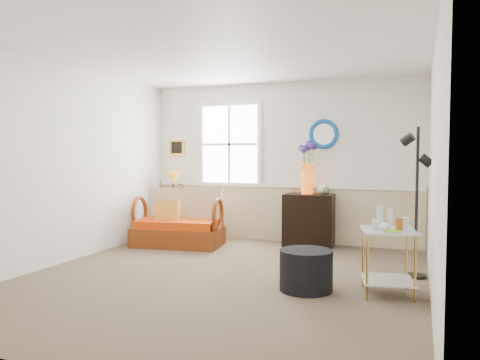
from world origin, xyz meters
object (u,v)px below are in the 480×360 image
(loveseat, at_px, (178,218))
(floor_lamp, at_px, (417,203))
(lamp_stand, at_px, (173,219))
(ottoman, at_px, (306,270))
(side_table, at_px, (388,262))
(cabinet, at_px, (309,220))

(loveseat, bearing_deg, floor_lamp, -19.10)
(lamp_stand, bearing_deg, ottoman, -38.87)
(lamp_stand, height_order, side_table, side_table)
(loveseat, bearing_deg, cabinet, 12.38)
(lamp_stand, height_order, cabinet, cabinet)
(lamp_stand, bearing_deg, cabinet, 0.57)
(loveseat, height_order, side_table, loveseat)
(loveseat, height_order, floor_lamp, floor_lamp)
(cabinet, bearing_deg, floor_lamp, -43.38)
(cabinet, xyz_separation_m, side_table, (1.31, -2.22, -0.07))
(cabinet, relative_size, side_table, 1.21)
(floor_lamp, height_order, ottoman, floor_lamp)
(cabinet, bearing_deg, loveseat, -161.25)
(ottoman, bearing_deg, side_table, 10.46)
(loveseat, height_order, lamp_stand, loveseat)
(loveseat, relative_size, lamp_stand, 2.20)
(lamp_stand, bearing_deg, side_table, -30.54)
(cabinet, height_order, floor_lamp, floor_lamp)
(loveseat, xyz_separation_m, cabinet, (1.92, 0.73, -0.03))
(cabinet, bearing_deg, side_table, -61.37)
(ottoman, bearing_deg, floor_lamp, 42.53)
(side_table, bearing_deg, ottoman, -169.54)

